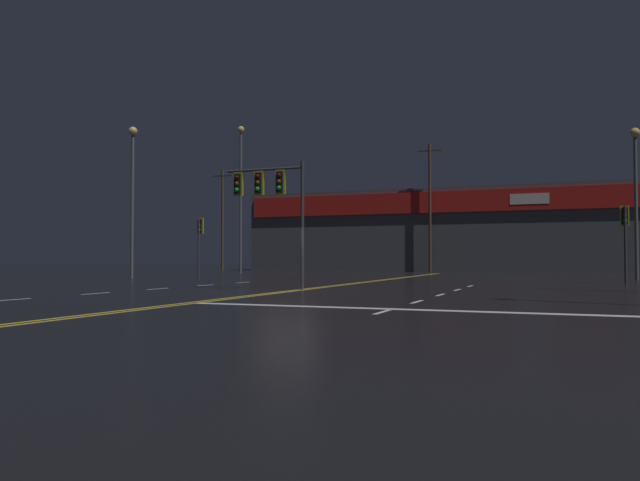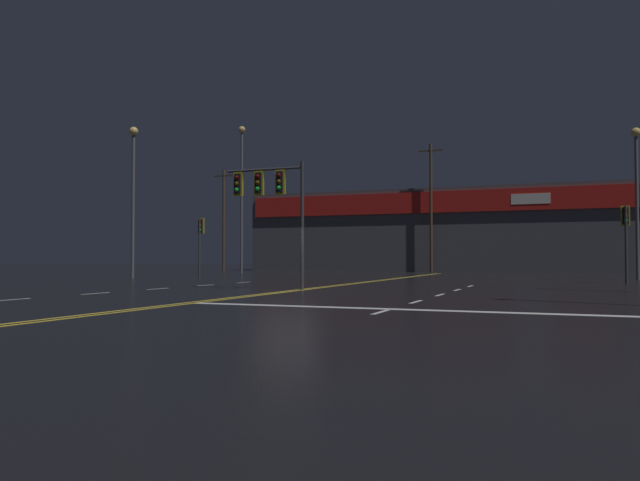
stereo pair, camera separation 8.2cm
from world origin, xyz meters
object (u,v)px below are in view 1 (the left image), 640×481
at_px(traffic_signal_corner_northwest, 200,234).
at_px(streetlight_near_left, 133,181).
at_px(traffic_signal_median, 269,191).
at_px(streetlight_far_left, 636,182).
at_px(traffic_signal_corner_northeast, 625,226).
at_px(streetlight_near_right, 241,182).

distance_m(traffic_signal_corner_northwest, streetlight_near_left, 5.41).
relative_size(traffic_signal_median, streetlight_far_left, 0.57).
xyz_separation_m(traffic_signal_corner_northeast, streetlight_far_left, (1.13, 6.51, 2.90)).
bearing_deg(streetlight_far_left, streetlight_near_right, 170.66).
xyz_separation_m(traffic_signal_corner_northwest, streetlight_near_left, (-4.04, -1.41, 3.31)).
distance_m(traffic_signal_corner_northwest, traffic_signal_corner_northeast, 23.96).
bearing_deg(traffic_signal_corner_northeast, streetlight_far_left, 80.18).
xyz_separation_m(traffic_signal_corner_northeast, streetlight_near_left, (-28.00, -1.94, 3.26)).
bearing_deg(traffic_signal_median, streetlight_far_left, 49.84).
height_order(traffic_signal_corner_northeast, streetlight_near_left, streetlight_near_left).
xyz_separation_m(traffic_signal_median, streetlight_near_left, (-14.10, 9.36, 2.11)).
xyz_separation_m(streetlight_near_left, streetlight_far_left, (29.12, 8.44, -0.36)).
bearing_deg(streetlight_near_left, traffic_signal_corner_northwest, 19.19).
relative_size(streetlight_near_left, streetlight_near_right, 0.78).
bearing_deg(streetlight_near_left, streetlight_far_left, 16.17).
bearing_deg(traffic_signal_median, streetlight_near_right, 121.16).
height_order(traffic_signal_corner_northwest, traffic_signal_corner_northeast, traffic_signal_corner_northeast).
distance_m(streetlight_near_right, streetlight_far_left, 29.07).
distance_m(traffic_signal_median, traffic_signal_corner_northwest, 14.78).
bearing_deg(traffic_signal_corner_northeast, traffic_signal_median, -140.90).
xyz_separation_m(streetlight_near_left, streetlight_near_right, (0.49, 13.15, 1.41)).
relative_size(traffic_signal_median, streetlight_near_right, 0.42).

